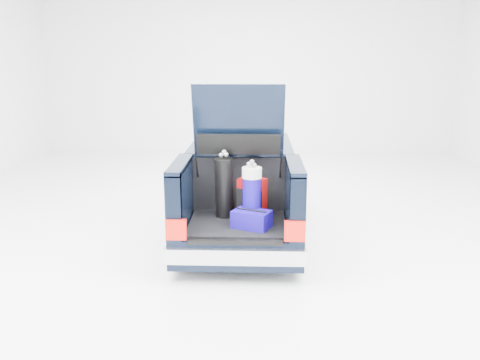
{
  "coord_description": "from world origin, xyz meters",
  "views": [
    {
      "loc": [
        0.28,
        -8.12,
        2.84
      ],
      "look_at": [
        0.0,
        -0.5,
        0.96
      ],
      "focal_mm": 38.0,
      "sensor_mm": 36.0,
      "label": 1
    }
  ],
  "objects_px": {
    "red_suitcase": "(252,199)",
    "blue_duffel": "(252,219)",
    "blue_golf_bag": "(252,195)",
    "black_golf_bag": "(224,187)",
    "car": "(241,188)"
  },
  "relations": [
    {
      "from": "red_suitcase",
      "to": "blue_duffel",
      "type": "bearing_deg",
      "value": -67.77
    },
    {
      "from": "blue_golf_bag",
      "to": "blue_duffel",
      "type": "xyz_separation_m",
      "value": [
        0.0,
        -0.18,
        -0.28
      ]
    },
    {
      "from": "red_suitcase",
      "to": "black_golf_bag",
      "type": "height_order",
      "value": "black_golf_bag"
    },
    {
      "from": "black_golf_bag",
      "to": "blue_duffel",
      "type": "relative_size",
      "value": 1.66
    },
    {
      "from": "car",
      "to": "black_golf_bag",
      "type": "height_order",
      "value": "car"
    },
    {
      "from": "black_golf_bag",
      "to": "blue_golf_bag",
      "type": "distance_m",
      "value": 0.48
    },
    {
      "from": "red_suitcase",
      "to": "blue_golf_bag",
      "type": "height_order",
      "value": "blue_golf_bag"
    },
    {
      "from": "red_suitcase",
      "to": "blue_duffel",
      "type": "relative_size",
      "value": 1.07
    },
    {
      "from": "red_suitcase",
      "to": "black_golf_bag",
      "type": "distance_m",
      "value": 0.43
    },
    {
      "from": "blue_duffel",
      "to": "car",
      "type": "bearing_deg",
      "value": 120.17
    },
    {
      "from": "blue_golf_bag",
      "to": "black_golf_bag",
      "type": "bearing_deg",
      "value": 160.42
    },
    {
      "from": "car",
      "to": "black_golf_bag",
      "type": "relative_size",
      "value": 4.92
    },
    {
      "from": "car",
      "to": "blue_golf_bag",
      "type": "relative_size",
      "value": 5.26
    },
    {
      "from": "car",
      "to": "red_suitcase",
      "type": "relative_size",
      "value": 7.61
    },
    {
      "from": "car",
      "to": "black_golf_bag",
      "type": "distance_m",
      "value": 1.4
    }
  ]
}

